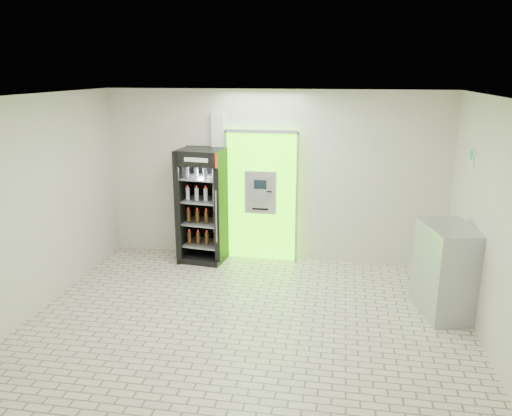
# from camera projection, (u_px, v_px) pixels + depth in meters

# --- Properties ---
(ground) EXTENTS (6.00, 6.00, 0.00)m
(ground) POSITION_uv_depth(u_px,v_px,m) (248.00, 321.00, 6.79)
(ground) COLOR beige
(ground) RESTS_ON ground
(room_shell) EXTENTS (6.00, 6.00, 6.00)m
(room_shell) POSITION_uv_depth(u_px,v_px,m) (247.00, 190.00, 6.30)
(room_shell) COLOR beige
(room_shell) RESTS_ON ground
(atm_assembly) EXTENTS (1.30, 0.24, 2.33)m
(atm_assembly) POSITION_uv_depth(u_px,v_px,m) (262.00, 195.00, 8.81)
(atm_assembly) COLOR #4EFA04
(atm_assembly) RESTS_ON ground
(pillar) EXTENTS (0.22, 0.11, 2.60)m
(pillar) POSITION_uv_depth(u_px,v_px,m) (219.00, 186.00, 8.93)
(pillar) COLOR silver
(pillar) RESTS_ON ground
(beverage_cooler) EXTENTS (0.83, 0.77, 2.01)m
(beverage_cooler) POSITION_uv_depth(u_px,v_px,m) (203.00, 208.00, 8.79)
(beverage_cooler) COLOR black
(beverage_cooler) RESTS_ON ground
(steel_cabinet) EXTENTS (0.84, 1.07, 1.27)m
(steel_cabinet) POSITION_uv_depth(u_px,v_px,m) (447.00, 271.00, 6.87)
(steel_cabinet) COLOR #A3A5AA
(steel_cabinet) RESTS_ON ground
(exit_sign) EXTENTS (0.02, 0.22, 0.26)m
(exit_sign) POSITION_uv_depth(u_px,v_px,m) (472.00, 157.00, 7.07)
(exit_sign) COLOR white
(exit_sign) RESTS_ON room_shell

